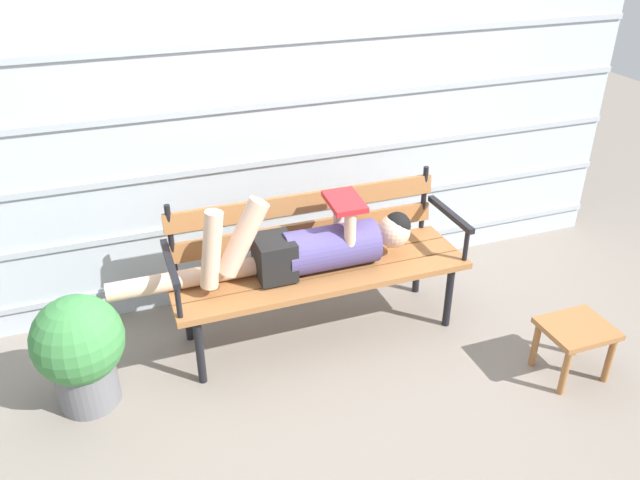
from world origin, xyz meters
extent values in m
plane|color=gray|center=(0.00, 0.00, 0.00)|extent=(12.00, 12.00, 0.00)
cube|color=#B2BCC6|center=(0.00, 0.69, 1.21)|extent=(4.62, 0.06, 2.42)
cube|color=#A3ADB7|center=(0.00, 0.66, 0.17)|extent=(4.62, 0.02, 0.04)
cube|color=#A3ADB7|center=(0.00, 0.66, 0.52)|extent=(4.62, 0.02, 0.04)
cube|color=#A3ADB7|center=(0.00, 0.66, 0.87)|extent=(4.62, 0.02, 0.04)
cube|color=#A3ADB7|center=(0.00, 0.66, 1.21)|extent=(4.62, 0.02, 0.04)
cube|color=#A3ADB7|center=(0.00, 0.66, 1.56)|extent=(4.62, 0.02, 0.04)
cube|color=#9E6638|center=(0.00, -0.08, 0.42)|extent=(1.66, 0.15, 0.04)
cube|color=#9E6638|center=(0.00, 0.08, 0.42)|extent=(1.66, 0.15, 0.04)
cube|color=#9E6638|center=(0.00, 0.25, 0.42)|extent=(1.66, 0.15, 0.04)
cube|color=#9E6638|center=(0.00, 0.33, 0.55)|extent=(1.59, 0.05, 0.11)
cube|color=#9E6638|center=(0.00, 0.33, 0.73)|extent=(1.59, 0.05, 0.11)
cylinder|color=black|center=(-0.76, 0.33, 0.64)|extent=(0.03, 0.03, 0.40)
cylinder|color=black|center=(0.76, 0.33, 0.64)|extent=(0.03, 0.03, 0.40)
cylinder|color=black|center=(-0.73, -0.11, 0.20)|extent=(0.04, 0.04, 0.40)
cylinder|color=black|center=(0.73, -0.11, 0.20)|extent=(0.04, 0.04, 0.40)
cylinder|color=black|center=(-0.73, 0.28, 0.20)|extent=(0.04, 0.04, 0.40)
cylinder|color=black|center=(0.73, 0.28, 0.20)|extent=(0.04, 0.04, 0.40)
cube|color=black|center=(-0.80, 0.08, 0.63)|extent=(0.04, 0.47, 0.03)
cylinder|color=black|center=(-0.80, -0.11, 0.53)|extent=(0.03, 0.03, 0.20)
cube|color=black|center=(0.80, 0.08, 0.63)|extent=(0.04, 0.47, 0.03)
cylinder|color=black|center=(0.80, -0.11, 0.53)|extent=(0.03, 0.03, 0.20)
cylinder|color=#514784|center=(0.06, 0.08, 0.56)|extent=(0.52, 0.25, 0.25)
cube|color=black|center=(-0.26, 0.08, 0.56)|extent=(0.20, 0.23, 0.22)
sphere|color=beige|center=(0.44, 0.08, 0.59)|extent=(0.19, 0.19, 0.19)
sphere|color=black|center=(0.46, 0.08, 0.62)|extent=(0.16, 0.16, 0.16)
cylinder|color=beige|center=(-0.44, 0.02, 0.74)|extent=(0.29, 0.11, 0.42)
cylinder|color=beige|center=(-0.60, 0.02, 0.70)|extent=(0.15, 0.09, 0.43)
cylinder|color=beige|center=(-0.74, 0.14, 0.49)|extent=(0.80, 0.10, 0.10)
cylinder|color=beige|center=(0.14, 0.00, 0.68)|extent=(0.06, 0.06, 0.25)
cylinder|color=beige|center=(0.14, 0.16, 0.68)|extent=(0.06, 0.06, 0.25)
cube|color=red|center=(0.14, 0.08, 0.82)|extent=(0.18, 0.25, 0.05)
cube|color=#9E6638|center=(1.13, -0.71, 0.29)|extent=(0.35, 0.30, 0.03)
cylinder|color=#9E6638|center=(0.99, -0.83, 0.14)|extent=(0.04, 0.04, 0.28)
cylinder|color=#9E6638|center=(1.27, -0.83, 0.14)|extent=(0.04, 0.04, 0.28)
cylinder|color=#9E6638|center=(0.99, -0.59, 0.14)|extent=(0.04, 0.04, 0.28)
cylinder|color=#9E6638|center=(1.27, -0.59, 0.14)|extent=(0.04, 0.04, 0.28)
cylinder|color=slate|center=(-1.29, -0.06, 0.11)|extent=(0.30, 0.30, 0.22)
sphere|color=#3D8442|center=(-1.29, -0.06, 0.39)|extent=(0.44, 0.44, 0.44)
camera|label=1|loc=(-1.02, -2.73, 2.27)|focal=35.48mm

